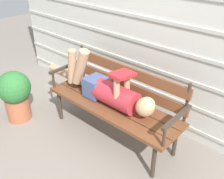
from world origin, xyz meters
TOP-DOWN VIEW (x-y plane):
  - ground_plane at (0.00, 0.00)m, footprint 12.00×12.00m
  - house_siding at (0.00, 0.74)m, footprint 4.72×0.08m
  - park_bench at (-0.00, 0.22)m, footprint 1.59×0.52m
  - reclining_person at (-0.08, 0.15)m, footprint 1.68×0.26m
  - potted_plant at (-1.10, -0.39)m, footprint 0.40×0.40m

SIDE VIEW (x-z plane):
  - ground_plane at x=0.00m, z-range 0.00..0.00m
  - potted_plant at x=-1.10m, z-range 0.04..0.69m
  - park_bench at x=0.00m, z-range 0.05..0.90m
  - reclining_person at x=-0.08m, z-range 0.31..0.87m
  - house_siding at x=0.00m, z-range 0.00..2.51m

